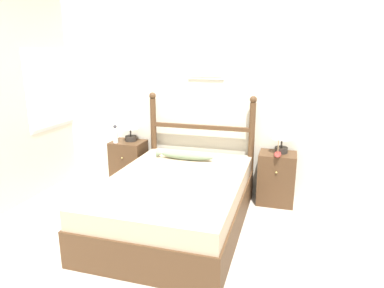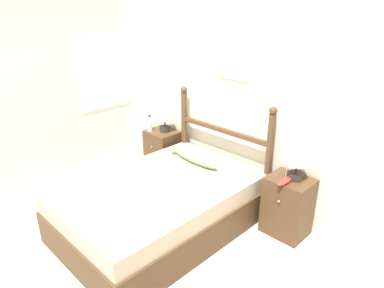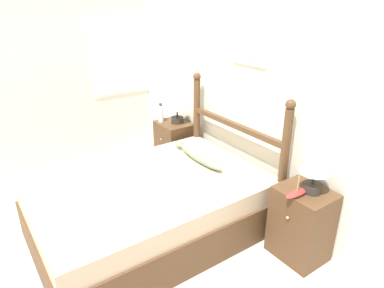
% 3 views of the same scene
% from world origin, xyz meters
% --- Properties ---
extents(ground_plane, '(16.00, 16.00, 0.00)m').
position_xyz_m(ground_plane, '(0.00, 0.00, 0.00)').
color(ground_plane, '#B7AD9E').
extents(wall_back, '(6.40, 0.08, 2.55)m').
position_xyz_m(wall_back, '(-0.00, 1.73, 1.28)').
color(wall_back, beige).
rests_on(wall_back, ground_plane).
extents(wall_left, '(0.08, 6.40, 2.55)m').
position_xyz_m(wall_left, '(-2.13, 0.02, 1.28)').
color(wall_left, beige).
rests_on(wall_left, ground_plane).
extents(bed, '(1.37, 2.02, 0.53)m').
position_xyz_m(bed, '(-0.12, 0.62, 0.26)').
color(bed, '#4C331E').
rests_on(bed, ground_plane).
extents(headboard, '(1.38, 0.09, 1.28)m').
position_xyz_m(headboard, '(-0.12, 1.60, 0.69)').
color(headboard, '#4C331E').
rests_on(headboard, ground_plane).
extents(nightstand_left, '(0.43, 0.38, 0.63)m').
position_xyz_m(nightstand_left, '(-1.10, 1.49, 0.31)').
color(nightstand_left, '#4C331E').
rests_on(nightstand_left, ground_plane).
extents(nightstand_right, '(0.43, 0.38, 0.63)m').
position_xyz_m(nightstand_right, '(0.85, 1.49, 0.31)').
color(nightstand_right, '#4C331E').
rests_on(nightstand_right, ground_plane).
extents(table_lamp_left, '(0.24, 0.24, 0.37)m').
position_xyz_m(table_lamp_left, '(-1.07, 1.52, 0.87)').
color(table_lamp_left, '#2D2823').
rests_on(table_lamp_left, nightstand_left).
extents(table_lamp_right, '(0.24, 0.24, 0.37)m').
position_xyz_m(table_lamp_right, '(0.89, 1.52, 0.87)').
color(table_lamp_right, '#2D2823').
rests_on(table_lamp_right, nightstand_right).
extents(bottle, '(0.07, 0.07, 0.24)m').
position_xyz_m(bottle, '(-1.22, 1.38, 0.74)').
color(bottle, white).
rests_on(bottle, nightstand_left).
extents(model_boat, '(0.08, 0.24, 0.19)m').
position_xyz_m(model_boat, '(0.85, 1.38, 0.65)').
color(model_boat, maroon).
rests_on(model_boat, nightstand_right).
extents(fish_pillow, '(0.70, 0.12, 0.10)m').
position_xyz_m(fish_pillow, '(-0.22, 1.23, 0.58)').
color(fish_pillow, gray).
rests_on(fish_pillow, bed).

